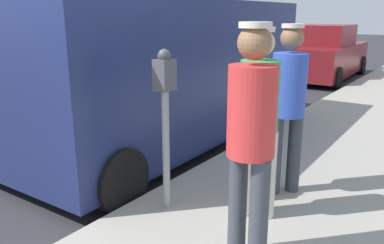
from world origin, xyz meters
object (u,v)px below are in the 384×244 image
Objects in this scene: parking_meter_near at (165,103)px; parked_sedan_ahead at (322,54)px; pedestrian_in_blue at (288,100)px; parked_van at (168,70)px; pedestrian_in_green at (259,113)px; pedestrian_in_red at (251,132)px.

parking_meter_near is 9.83m from parked_sedan_ahead.
parked_van is (-2.29, 0.96, 0.01)m from pedestrian_in_blue.
parked_sedan_ahead is at bearing 99.26° from parking_meter_near.
parked_van is at bearing 144.98° from pedestrian_in_green.
parked_van reaches higher than pedestrian_in_red.
parked_van reaches higher than pedestrian_in_blue.
pedestrian_in_red is at bearing -79.10° from pedestrian_in_blue.
parked_van reaches higher than parked_sedan_ahead.
pedestrian_in_red is (0.27, -0.68, 0.04)m from pedestrian_in_green.
parking_meter_near is 1.10m from pedestrian_in_red.
parking_meter_near is 0.88× the size of pedestrian_in_blue.
pedestrian_in_blue is 2.49m from parked_van.
pedestrian_in_red reaches higher than parked_sedan_ahead.
parked_van is 7.78m from parked_sedan_ahead.
pedestrian_in_red is (1.05, -0.35, -0.01)m from parking_meter_near.
pedestrian_in_blue reaches higher than parking_meter_near.
parked_van is at bearing 138.26° from pedestrian_in_red.
parking_meter_near is at bearing -80.74° from parked_sedan_ahead.
pedestrian_in_green reaches higher than parked_sedan_ahead.
pedestrian_in_green is 0.73m from pedestrian_in_red.
parked_van is at bearing 157.25° from pedestrian_in_blue.
pedestrian_in_red reaches higher than pedestrian_in_green.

